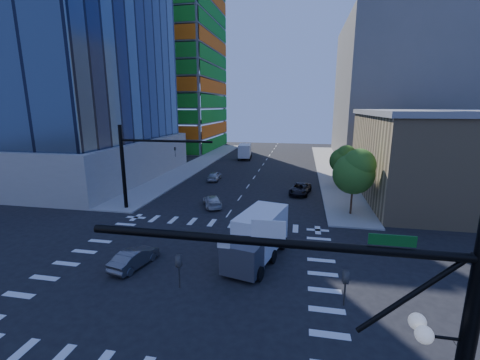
# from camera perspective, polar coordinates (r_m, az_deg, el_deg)

# --- Properties ---
(ground) EXTENTS (160.00, 160.00, 0.00)m
(ground) POSITION_cam_1_polar(r_m,az_deg,el_deg) (23.36, -8.82, -15.32)
(ground) COLOR black
(ground) RESTS_ON ground
(road_markings) EXTENTS (20.00, 20.00, 0.01)m
(road_markings) POSITION_cam_1_polar(r_m,az_deg,el_deg) (23.36, -8.82, -15.31)
(road_markings) COLOR silver
(road_markings) RESTS_ON ground
(sidewalk_ne) EXTENTS (5.00, 60.00, 0.15)m
(sidewalk_ne) POSITION_cam_1_polar(r_m,az_deg,el_deg) (60.51, 15.77, 2.05)
(sidewalk_ne) COLOR gray
(sidewalk_ne) RESTS_ON ground
(sidewalk_nw) EXTENTS (5.00, 60.00, 0.15)m
(sidewalk_nw) POSITION_cam_1_polar(r_m,az_deg,el_deg) (63.44, -7.35, 2.92)
(sidewalk_nw) COLOR gray
(sidewalk_nw) RESTS_ON ground
(construction_building) EXTENTS (25.16, 34.50, 70.60)m
(construction_building) POSITION_cam_1_polar(r_m,az_deg,el_deg) (89.35, -12.90, 21.40)
(construction_building) COLOR gray
(construction_building) RESTS_ON ground
(commercial_building) EXTENTS (20.50, 22.50, 10.60)m
(commercial_building) POSITION_cam_1_polar(r_m,az_deg,el_deg) (45.29, 34.00, 3.52)
(commercial_building) COLOR tan
(commercial_building) RESTS_ON ground
(bg_building_ne) EXTENTS (24.00, 30.00, 28.00)m
(bg_building_ne) POSITION_cam_1_polar(r_m,az_deg,el_deg) (76.92, 26.67, 13.85)
(bg_building_ne) COLOR #68645E
(bg_building_ne) RESTS_ON ground
(signal_mast_se) EXTENTS (10.51, 2.48, 9.00)m
(signal_mast_se) POSITION_cam_1_polar(r_m,az_deg,el_deg) (10.38, 30.23, -24.32)
(signal_mast_se) COLOR black
(signal_mast_se) RESTS_ON sidewalk_se
(signal_mast_nw) EXTENTS (10.20, 0.40, 9.00)m
(signal_mast_nw) POSITION_cam_1_polar(r_m,az_deg,el_deg) (35.72, -18.10, 3.43)
(signal_mast_nw) COLOR black
(signal_mast_nw) RESTS_ON sidewalk_nw
(tree_south) EXTENTS (4.16, 4.16, 6.82)m
(tree_south) POSITION_cam_1_polar(r_m,az_deg,el_deg) (34.21, 19.81, 1.53)
(tree_south) COLOR #382316
(tree_south) RESTS_ON sidewalk_ne
(tree_north) EXTENTS (3.54, 3.52, 5.78)m
(tree_north) POSITION_cam_1_polar(r_m,az_deg,el_deg) (46.08, 17.95, 3.56)
(tree_north) COLOR #382316
(tree_north) RESTS_ON sidewalk_ne
(car_nb_far) EXTENTS (3.09, 5.24, 1.37)m
(car_nb_far) POSITION_cam_1_polar(r_m,az_deg,el_deg) (41.85, 10.66, -1.55)
(car_nb_far) COLOR black
(car_nb_far) RESTS_ON ground
(car_sb_near) EXTENTS (3.36, 4.67, 1.26)m
(car_sb_near) POSITION_cam_1_polar(r_m,az_deg,el_deg) (36.22, -4.96, -3.75)
(car_sb_near) COLOR silver
(car_sb_near) RESTS_ON ground
(car_sb_mid) EXTENTS (1.81, 4.12, 1.38)m
(car_sb_mid) POSITION_cam_1_polar(r_m,az_deg,el_deg) (48.89, -4.58, 0.73)
(car_sb_mid) COLOR #A9ACB1
(car_sb_mid) RESTS_ON ground
(car_sb_cross) EXTENTS (2.20, 4.19, 1.31)m
(car_sb_cross) POSITION_cam_1_polar(r_m,az_deg,el_deg) (24.25, -18.22, -13.00)
(car_sb_cross) COLOR #4D4D52
(car_sb_cross) RESTS_ON ground
(box_truck_near) EXTENTS (4.19, 6.97, 3.41)m
(box_truck_near) POSITION_cam_1_polar(r_m,az_deg,el_deg) (23.55, 2.85, -10.85)
(box_truck_near) COLOR black
(box_truck_near) RESTS_ON ground
(box_truck_far) EXTENTS (3.17, 6.32, 3.20)m
(box_truck_far) POSITION_cam_1_polar(r_m,az_deg,el_deg) (68.95, 0.91, 4.95)
(box_truck_far) COLOR black
(box_truck_far) RESTS_ON ground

